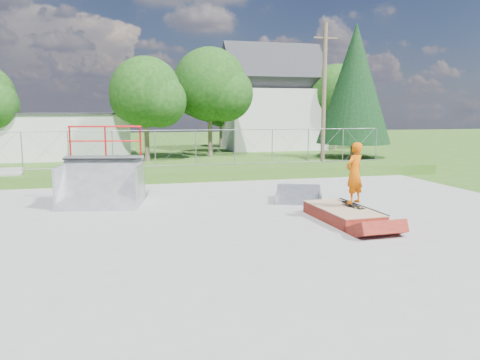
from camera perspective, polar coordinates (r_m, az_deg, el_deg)
The scene contains 18 objects.
ground at distance 13.45m, azimuth 1.57°, elevation -5.40°, with size 120.00×120.00×0.00m, color #2D5E1B.
concrete_pad at distance 13.45m, azimuth 1.57°, elevation -5.31°, with size 20.00×16.00×0.04m, color #979895.
grass_berm at distance 22.55m, azimuth -4.98°, elevation 0.83°, with size 24.00×3.00×0.50m, color #2D5E1B.
grind_box at distance 14.09m, azimuth 12.41°, elevation -4.11°, with size 1.43×2.78×0.41m.
quarter_pipe at distance 16.51m, azimuth -16.71°, elevation 1.55°, with size 2.68×2.27×2.68m, color gray, non-canonical shape.
flat_bank_ramp at distance 16.74m, azimuth 7.14°, elevation -1.88°, with size 1.57×1.67×0.48m, color gray, non-canonical shape.
skateboard at distance 14.21m, azimuth 13.64°, elevation -3.03°, with size 0.22×0.80×0.02m, color black.
skater at distance 14.06m, azimuth 13.76°, elevation 0.55°, with size 0.65×0.43×1.79m, color #D05604.
concrete_stairs at distance 22.02m, azimuth -27.02°, elevation 0.15°, with size 1.50×1.60×0.80m, color #979895, non-canonical shape.
chain_link_fence at distance 23.42m, azimuth -5.41°, elevation 3.93°, with size 20.00×0.06×1.80m, color gray, non-canonical shape.
utility_building_flat at distance 34.90m, azimuth -21.56°, elevation 5.00°, with size 10.00×6.00×3.00m, color beige.
gable_house at distance 40.57m, azimuth 3.90°, elevation 9.26°, with size 8.40×6.08×8.94m.
utility_pole at distance 26.96m, azimuth 10.20°, elevation 9.95°, with size 0.24×0.24×8.00m, color brown.
tree_left_near at distance 30.48m, azimuth -10.95°, elevation 10.18°, with size 4.76×4.48×6.65m.
tree_center at distance 33.04m, azimuth -3.16°, elevation 11.22°, with size 5.44×5.12×7.60m.
tree_right_far at distance 40.55m, azimuth 12.10°, elevation 10.09°, with size 5.10×4.80×7.12m.
tree_back_mid at distance 41.37m, azimuth -1.96°, elevation 8.97°, with size 4.08×3.84×5.70m.
conifer_tree at distance 33.47m, azimuth 13.82°, elevation 11.30°, with size 5.04×5.04×9.10m.
Camera 1 is at (-3.55, -12.57, 3.20)m, focal length 35.00 mm.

